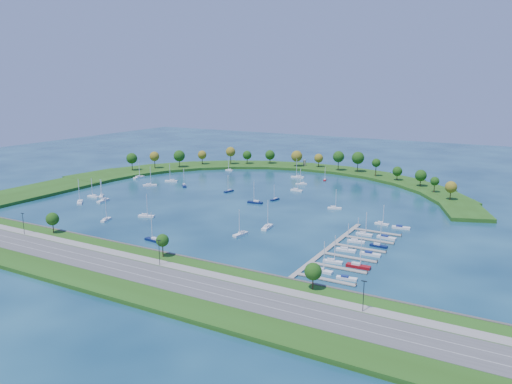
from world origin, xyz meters
The scene contains 40 objects.
ground centered at (0.00, 0.00, 0.00)m, with size 700.00×700.00×0.00m, color #07253F.
south_shoreline centered at (0.03, -122.88, 1.00)m, with size 420.00×43.10×11.60m.
breakwater centered at (-46.33, 48.72, 0.99)m, with size 286.74×247.64×2.00m.
breakwater_trees centered at (-19.93, 88.14, 10.87)m, with size 239.00×93.77×15.65m.
harbor_tower centered at (-12.87, 118.30, 4.36)m, with size 2.60×2.60×4.62m.
dock_system centered at (85.30, -61.00, 0.35)m, with size 24.28×82.00×1.60m.
moored_boat_0 centered at (-72.28, 19.39, 0.93)m, with size 9.04×5.60×12.89m.
moored_boat_1 centered at (17.19, 6.57, 0.85)m, with size 3.46×6.79×9.61m.
moored_boat_2 centered at (-75.86, 0.60, 0.96)m, with size 8.61×8.11×13.59m.
moored_boat_3 centered at (-79.13, -56.96, 0.98)m, with size 8.91×8.84×14.42m.
moored_boat_4 centered at (-70.67, -46.81, 0.95)m, with size 3.95×9.42×13.43m.
moored_boat_5 centered at (-80.49, -38.78, 0.89)m, with size 6.66×7.23×11.31m.
moored_boat_6 centered at (-102.04, 18.61, 0.97)m, with size 2.94×9.53×13.90m.
moored_boat_7 centered at (21.03, 78.15, 0.85)m, with size 3.67×6.74×9.54m.
moored_boat_8 centered at (-54.73, 11.31, 0.92)m, with size 7.49×7.99×12.59m.
moored_boat_9 centered at (0.04, 76.79, 0.97)m, with size 9.87×4.22×14.06m.
moored_boat_10 centered at (-38.41, -76.02, 0.89)m, with size 4.19×7.98×11.29m.
moored_boat_11 centered at (-24.93, -60.61, 0.92)m, with size 8.84×5.11×12.54m.
moored_boat_12 centered at (12.50, 55.75, 0.89)m, with size 7.54×6.30×11.38m.
moored_boat_13 centered at (35.03, -63.28, 0.92)m, with size 3.88×8.82×12.54m.
moored_boat_14 centered at (-60.13, 77.26, 0.85)m, with size 6.51×1.87×9.55m.
moored_boat_15 centered at (40.81, -47.60, 0.97)m, with size 3.77×9.84×14.10m.
moored_boat_16 centered at (56.14, 4.10, 0.89)m, with size 7.98×4.69×11.34m.
moored_boat_17 centered at (10.78, -6.20, 0.95)m, with size 9.29×3.70×13.28m.
moored_boat_18 centered at (-84.02, -41.95, 0.91)m, with size 8.19×2.34×12.02m.
moored_boat_19 centered at (5.41, -90.01, 0.95)m, with size 9.25×3.44×13.29m.
moored_boat_20 centered at (-19.17, 12.11, 0.88)m, with size 3.58×7.76×11.01m.
moored_boat_21 centered at (18.27, 35.69, 0.91)m, with size 8.27×2.64×12.03m.
docked_boat_0 centered at (85.52, -87.43, 0.91)m, with size 8.42×2.61×12.27m.
docked_boat_1 centered at (95.99, -89.68, 0.56)m, with size 7.72×3.03×1.53m.
docked_boat_2 centered at (85.53, -76.07, 0.89)m, with size 7.99×3.22×11.42m.
docked_boat_3 centered at (96.00, -76.22, 0.97)m, with size 9.51×2.86×13.89m.
docked_boat_4 centered at (85.52, -60.49, 0.92)m, with size 8.58×3.24×12.31m.
docked_boat_5 centered at (95.98, -60.29, 0.64)m, with size 8.61×2.68×1.74m.
docked_boat_6 centered at (85.53, -47.14, 0.89)m, with size 8.07×3.38×11.51m.
docked_boat_7 centered at (96.03, -48.04, 0.88)m, with size 7.75×2.60×11.23m.
docked_boat_8 centered at (85.53, -34.95, 0.89)m, with size 7.69×2.24×11.26m.
docked_boat_9 centered at (95.97, -35.15, 0.65)m, with size 8.84×3.21×1.76m.
docked_boat_10 centered at (87.94, -13.81, 0.87)m, with size 7.20×2.37×10.44m.
docked_boat_11 centered at (97.88, -15.84, 0.64)m, with size 8.85×3.59×1.75m.
Camera 1 is at (150.54, -254.15, 71.25)m, focal length 35.00 mm.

